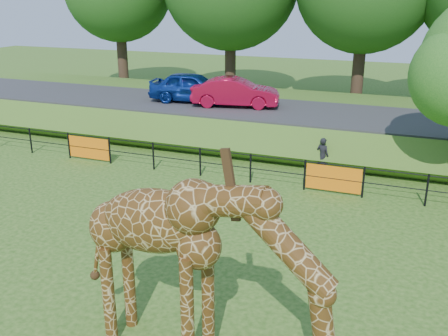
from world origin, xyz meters
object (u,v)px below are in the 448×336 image
Objects in this scene: giraffe at (205,277)px; car_blue at (193,87)px; visitor at (322,156)px; car_red at (235,92)px.

giraffe reaches higher than car_blue.
giraffe is 3.74× the size of visitor.
car_red reaches higher than visitor.
visitor is (0.02, 11.28, -1.20)m from giraffe.
giraffe is 1.24× the size of car_blue.
car_blue is 1.04× the size of car_red.
giraffe is 17.25m from car_blue.
giraffe is at bearing -173.54° from car_red.
car_red is at bearing -17.72° from visitor.
car_red is (-4.99, 15.34, 0.19)m from giraffe.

